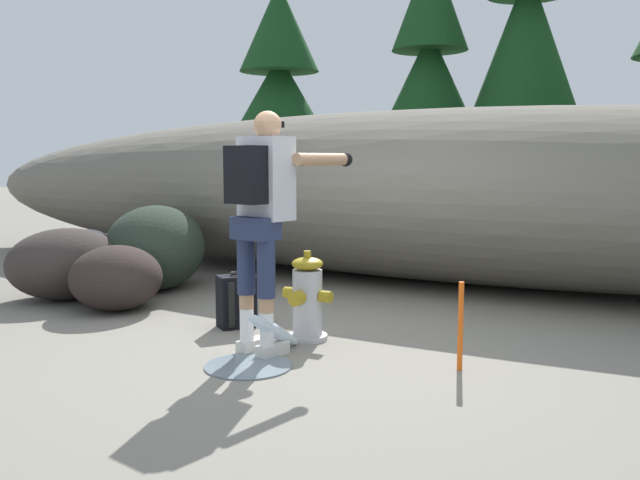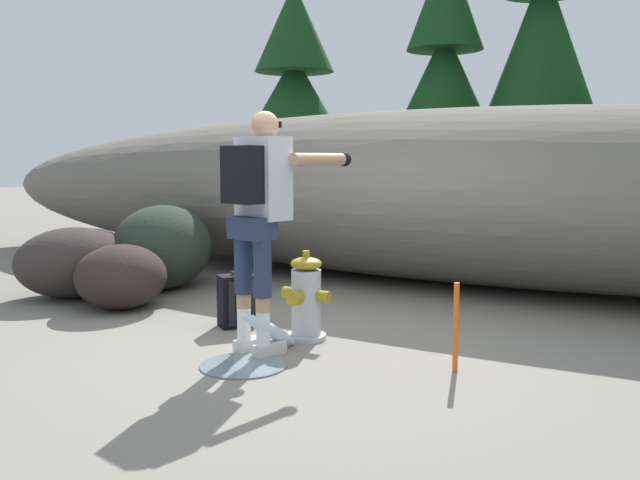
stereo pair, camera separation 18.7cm
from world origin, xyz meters
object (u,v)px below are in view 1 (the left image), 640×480
(boulder_mid, at_px, (116,278))
(boulder_outlier, at_px, (88,256))
(survey_stake, at_px, (461,326))
(spare_backpack, at_px, (236,302))
(fire_hydrant, at_px, (307,299))
(boulder_large, at_px, (66,264))
(boulder_small, at_px, (156,248))
(utility_worker, at_px, (265,201))

(boulder_mid, xyz_separation_m, boulder_outlier, (-1.30, 0.85, 0.00))
(survey_stake, bearing_deg, spare_backpack, 172.78)
(fire_hydrant, bearing_deg, survey_stake, -8.30)
(boulder_large, bearing_deg, boulder_outlier, 123.98)
(boulder_small, height_order, survey_stake, boulder_small)
(boulder_large, xyz_separation_m, boulder_mid, (0.81, -0.13, -0.05))
(spare_backpack, relative_size, survey_stake, 0.78)
(utility_worker, distance_m, spare_backpack, 1.21)
(survey_stake, bearing_deg, boulder_outlier, 166.79)
(utility_worker, relative_size, boulder_outlier, 2.39)
(boulder_small, relative_size, boulder_outlier, 1.79)
(boulder_small, distance_m, survey_stake, 3.92)
(utility_worker, height_order, boulder_mid, utility_worker)
(fire_hydrant, height_order, boulder_mid, fire_hydrant)
(boulder_large, bearing_deg, utility_worker, -12.88)
(spare_backpack, height_order, boulder_outlier, boulder_outlier)
(utility_worker, distance_m, boulder_large, 2.98)
(boulder_mid, distance_m, boulder_small, 1.03)
(utility_worker, xyz_separation_m, boulder_large, (-2.81, 0.64, -0.75))
(spare_backpack, xyz_separation_m, survey_stake, (2.01, -0.25, 0.08))
(utility_worker, relative_size, spare_backpack, 3.71)
(boulder_large, xyz_separation_m, survey_stake, (4.18, -0.38, -0.06))
(boulder_outlier, distance_m, survey_stake, 4.79)
(boulder_mid, bearing_deg, fire_hydrant, -1.55)
(boulder_large, relative_size, boulder_outlier, 1.59)
(boulder_outlier, height_order, survey_stake, boulder_outlier)
(boulder_outlier, bearing_deg, boulder_mid, -33.26)
(utility_worker, relative_size, boulder_small, 1.34)
(utility_worker, distance_m, survey_stake, 1.61)
(boulder_large, height_order, boulder_small, boulder_small)
(spare_backpack, height_order, survey_stake, survey_stake)
(boulder_large, relative_size, boulder_small, 0.89)
(survey_stake, bearing_deg, boulder_small, 162.28)
(boulder_outlier, bearing_deg, boulder_small, 6.10)
(spare_backpack, xyz_separation_m, boulder_mid, (-1.36, -0.01, 0.09))
(fire_hydrant, xyz_separation_m, survey_stake, (1.28, -0.19, -0.02))
(fire_hydrant, bearing_deg, boulder_outlier, 164.97)
(boulder_mid, height_order, boulder_small, boulder_small)
(fire_hydrant, xyz_separation_m, spare_backpack, (-0.72, 0.07, -0.10))
(spare_backpack, xyz_separation_m, boulder_outlier, (-2.66, 0.84, 0.09))
(fire_hydrant, distance_m, boulder_large, 2.90)
(boulder_mid, bearing_deg, boulder_large, 170.70)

